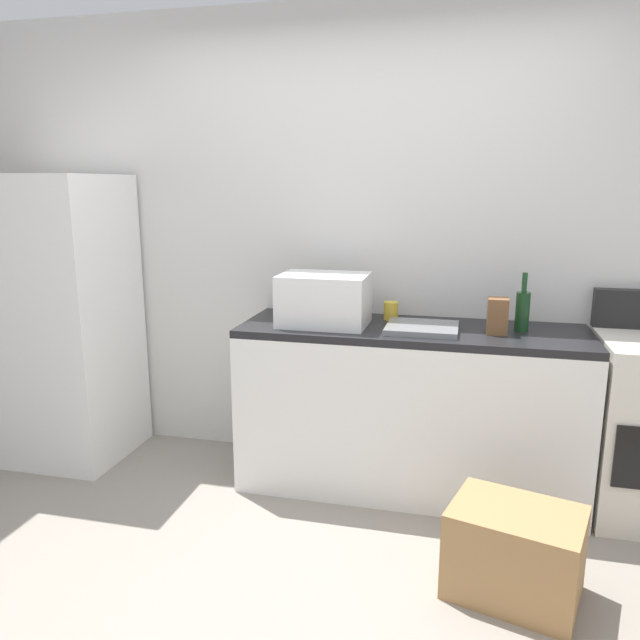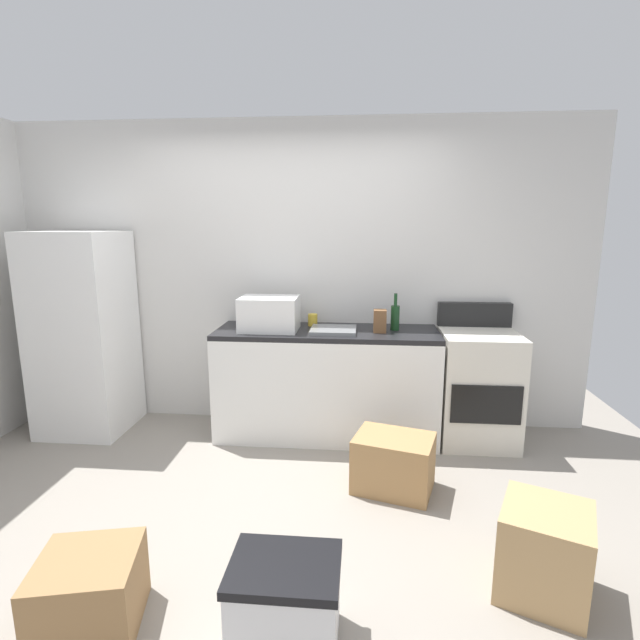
% 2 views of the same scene
% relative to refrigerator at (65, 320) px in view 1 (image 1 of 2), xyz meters
% --- Properties ---
extents(ground_plane, '(6.00, 6.00, 0.00)m').
position_rel_refrigerator_xyz_m(ground_plane, '(1.75, -1.15, -0.84)').
color(ground_plane, gray).
extents(wall_back, '(5.00, 0.10, 2.60)m').
position_rel_refrigerator_xyz_m(wall_back, '(1.75, 0.40, 0.46)').
color(wall_back, silver).
rests_on(wall_back, ground_plane).
extents(kitchen_counter, '(1.80, 0.60, 0.90)m').
position_rel_refrigerator_xyz_m(kitchen_counter, '(2.05, 0.05, -0.39)').
color(kitchen_counter, white).
rests_on(kitchen_counter, ground_plane).
extents(refrigerator, '(0.68, 0.66, 1.69)m').
position_rel_refrigerator_xyz_m(refrigerator, '(0.00, 0.00, 0.00)').
color(refrigerator, white).
rests_on(refrigerator, ground_plane).
extents(microwave, '(0.46, 0.34, 0.27)m').
position_rel_refrigerator_xyz_m(microwave, '(1.59, 0.01, 0.19)').
color(microwave, white).
rests_on(microwave, kitchen_counter).
extents(sink_basin, '(0.36, 0.32, 0.03)m').
position_rel_refrigerator_xyz_m(sink_basin, '(2.11, -0.02, 0.07)').
color(sink_basin, slate).
rests_on(sink_basin, kitchen_counter).
extents(wine_bottle, '(0.07, 0.07, 0.30)m').
position_rel_refrigerator_xyz_m(wine_bottle, '(2.60, 0.10, 0.17)').
color(wine_bottle, '#193F1E').
rests_on(wine_bottle, kitchen_counter).
extents(coffee_mug, '(0.08, 0.08, 0.10)m').
position_rel_refrigerator_xyz_m(coffee_mug, '(1.92, 0.20, 0.11)').
color(coffee_mug, gold).
rests_on(coffee_mug, kitchen_counter).
extents(knife_block, '(0.10, 0.10, 0.18)m').
position_rel_refrigerator_xyz_m(knife_block, '(2.47, 0.01, 0.15)').
color(knife_block, brown).
rests_on(knife_block, kitchen_counter).
extents(cardboard_box_large, '(0.58, 0.49, 0.37)m').
position_rel_refrigerator_xyz_m(cardboard_box_large, '(2.56, -0.77, -0.66)').
color(cardboard_box_large, '#A37A4C').
rests_on(cardboard_box_large, ground_plane).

